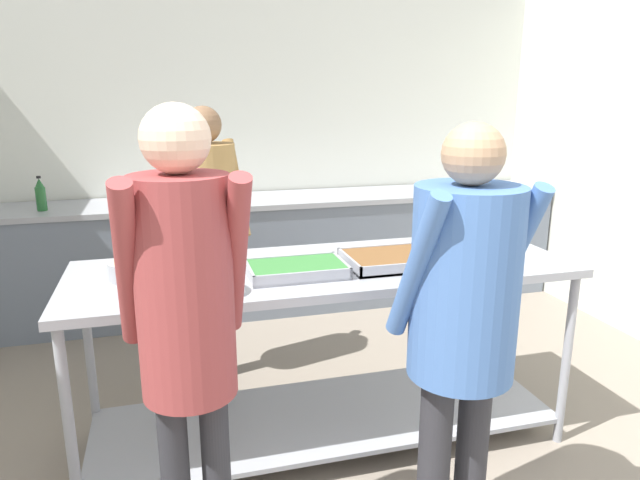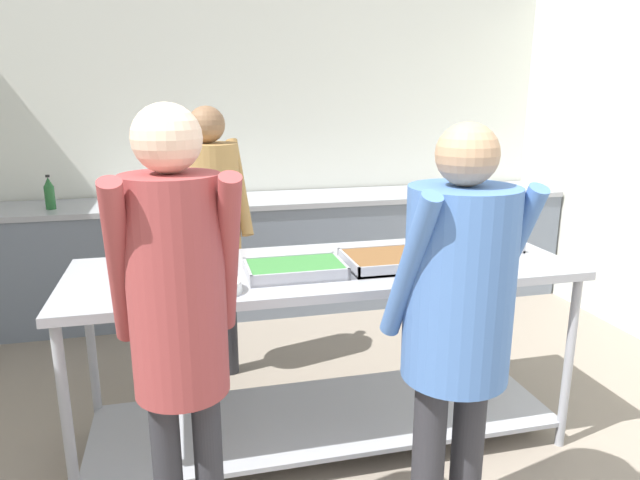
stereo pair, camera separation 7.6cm
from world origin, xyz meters
name	(u,v)px [view 2 (the right image)]	position (x,y,z in m)	size (l,w,h in m)	color
wall_rear	(264,142)	(0.00, 4.01, 1.32)	(5.01, 0.06, 2.65)	silver
back_counter	(274,252)	(0.00, 3.64, 0.46)	(4.85, 0.65, 0.91)	slate
serving_counter	(325,324)	(-0.06, 1.70, 0.63)	(2.37, 0.79, 0.93)	#9EA0A8
sauce_pan	(136,267)	(-0.92, 1.74, 0.97)	(0.37, 0.23, 0.08)	#9EA0A8
plate_stack	(215,286)	(-0.59, 1.45, 0.95)	(0.22, 0.22, 0.05)	white
serving_tray_vegetables	(295,269)	(-0.22, 1.60, 0.95)	(0.44, 0.28, 0.05)	#9EA0A8
serving_tray_greens	(396,260)	(0.27, 1.63, 0.95)	(0.48, 0.34, 0.05)	#9EA0A8
serving_tray_roast	(473,244)	(0.77, 1.80, 0.95)	(0.44, 0.28, 0.05)	#9EA0A8
guest_serving_left	(457,307)	(0.21, 0.88, 1.00)	(0.50, 0.38, 1.63)	#2D2D33
guest_serving_right	(178,306)	(-0.73, 0.94, 1.07)	(0.42, 0.34, 1.70)	#2D2D33
cook_behind_counter	(211,216)	(-0.54, 2.52, 1.03)	(0.49, 0.40, 1.66)	#2D2D33
water_bottle	(49,194)	(-1.62, 3.55, 1.03)	(0.07, 0.07, 0.25)	#23602D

